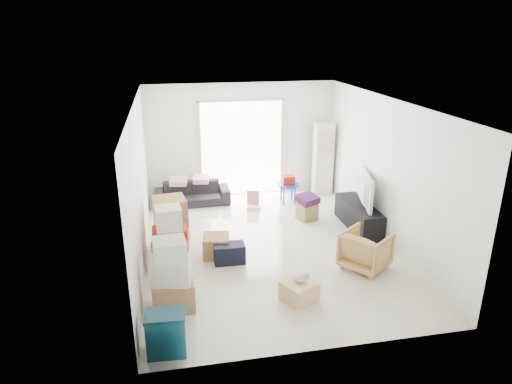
{
  "coord_description": "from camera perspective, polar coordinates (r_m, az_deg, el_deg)",
  "views": [
    {
      "loc": [
        -1.72,
        -7.55,
        3.87
      ],
      "look_at": [
        -0.19,
        0.2,
        1.03
      ],
      "focal_mm": 32.0,
      "sensor_mm": 36.0,
      "label": 1
    }
  ],
  "objects": [
    {
      "name": "loose_box",
      "position": [
        8.26,
        -4.99,
        -6.73
      ],
      "size": [
        0.52,
        0.52,
        0.39
      ],
      "primitive_type": "cube",
      "rotation": [
        0.0,
        0.0,
        -0.14
      ],
      "color": "olive",
      "rests_on": "room_shell"
    },
    {
      "name": "tv_console",
      "position": [
        9.56,
        12.69,
        -2.93
      ],
      "size": [
        0.46,
        1.52,
        0.51
      ],
      "primitive_type": "cube",
      "color": "black",
      "rests_on": "room_shell"
    },
    {
      "name": "pillow_right",
      "position": [
        10.55,
        -6.91,
        2.36
      ],
      "size": [
        0.42,
        0.36,
        0.13
      ],
      "primitive_type": "cube",
      "rotation": [
        0.0,
        0.0,
        -0.16
      ],
      "color": "#F5B3BD",
      "rests_on": "sofa"
    },
    {
      "name": "television",
      "position": [
        9.45,
        12.84,
        -1.09
      ],
      "size": [
        0.92,
        1.27,
        0.15
      ],
      "primitive_type": "imported",
      "rotation": [
        0.0,
        0.0,
        1.32
      ],
      "color": "black",
      "rests_on": "tv_console"
    },
    {
      "name": "duffel_bag",
      "position": [
        8.04,
        -3.35,
        -7.64
      ],
      "size": [
        0.54,
        0.33,
        0.34
      ],
      "primitive_type": "cube",
      "rotation": [
        0.0,
        0.0,
        -0.02
      ],
      "color": "black",
      "rests_on": "room_shell"
    },
    {
      "name": "sliding_door",
      "position": [
        10.98,
        -1.81,
        5.95
      ],
      "size": [
        2.1,
        0.04,
        2.33
      ],
      "color": "white",
      "rests_on": "room_shell"
    },
    {
      "name": "ottoman",
      "position": [
        9.82,
        6.39,
        -2.42
      ],
      "size": [
        0.45,
        0.45,
        0.36
      ],
      "primitive_type": "cube",
      "rotation": [
        0.0,
        0.0,
        0.31
      ],
      "color": "#9E875C",
      "rests_on": "room_shell"
    },
    {
      "name": "wood_crate",
      "position": [
        7.04,
        5.42,
        -12.23
      ],
      "size": [
        0.6,
        0.6,
        0.3
      ],
      "primitive_type": "cube",
      "rotation": [
        0.0,
        0.0,
        0.46
      ],
      "color": "#DDB77F",
      "rests_on": "room_shell"
    },
    {
      "name": "blanket",
      "position": [
        9.73,
        6.45,
        -1.07
      ],
      "size": [
        0.5,
        0.5,
        0.14
      ],
      "primitive_type": "cube",
      "rotation": [
        0.0,
        0.0,
        0.35
      ],
      "color": "#451D48",
      "rests_on": "ottoman"
    },
    {
      "name": "ac_tower",
      "position": [
        11.24,
        8.37,
        4.13
      ],
      "size": [
        0.45,
        0.3,
        1.75
      ],
      "primitive_type": "cube",
      "color": "silver",
      "rests_on": "room_shell"
    },
    {
      "name": "pillow_left",
      "position": [
        10.49,
        -9.71,
        2.05
      ],
      "size": [
        0.39,
        0.33,
        0.11
      ],
      "primitive_type": "cube",
      "rotation": [
        0.0,
        0.0,
        -0.16
      ],
      "color": "#F5B3BD",
      "rests_on": "sofa"
    },
    {
      "name": "box_stack_b",
      "position": [
        7.85,
        -10.68,
        -6.15
      ],
      "size": [
        0.62,
        0.56,
        1.11
      ],
      "rotation": [
        0.0,
        0.0,
        -0.04
      ],
      "color": "olive",
      "rests_on": "room_shell"
    },
    {
      "name": "armchair",
      "position": [
        7.98,
        13.56,
        -6.85
      ],
      "size": [
        0.96,
        0.97,
        0.73
      ],
      "primitive_type": "imported",
      "rotation": [
        0.0,
        0.0,
        2.23
      ],
      "color": "tan",
      "rests_on": "room_shell"
    },
    {
      "name": "plush_bunny",
      "position": [
        6.95,
        5.69,
        -10.71
      ],
      "size": [
        0.26,
        0.15,
        0.13
      ],
      "rotation": [
        0.0,
        0.0,
        0.25
      ],
      "color": "#B2ADA8",
      "rests_on": "wood_crate"
    },
    {
      "name": "kids_table",
      "position": [
        10.63,
        4.04,
        1.08
      ],
      "size": [
        0.53,
        0.53,
        0.66
      ],
      "rotation": [
        0.0,
        0.0,
        -0.3
      ],
      "color": "#1239AF",
      "rests_on": "room_shell"
    },
    {
      "name": "storage_bins",
      "position": [
        6.05,
        -11.15,
        -16.9
      ],
      "size": [
        0.52,
        0.38,
        0.58
      ],
      "rotation": [
        0.0,
        0.0,
        -0.05
      ],
      "color": "#124D60",
      "rests_on": "room_shell"
    },
    {
      "name": "box_stack_a",
      "position": [
        6.76,
        -10.49,
        -10.54
      ],
      "size": [
        0.63,
        0.53,
        1.1
      ],
      "rotation": [
        0.0,
        0.0,
        -0.08
      ],
      "color": "olive",
      "rests_on": "room_shell"
    },
    {
      "name": "box_stack_c",
      "position": [
        8.6,
        -10.57,
        -3.88
      ],
      "size": [
        0.7,
        0.63,
        0.96
      ],
      "rotation": [
        0.0,
        0.0,
        -0.04
      ],
      "color": "olive",
      "rests_on": "room_shell"
    },
    {
      "name": "room_shell",
      "position": [
        8.14,
        1.62,
        1.75
      ],
      "size": [
        4.98,
        6.48,
        3.18
      ],
      "color": "beige",
      "rests_on": "ground"
    },
    {
      "name": "toy_walker",
      "position": [
        10.37,
        -0.3,
        -1.46
      ],
      "size": [
        0.36,
        0.34,
        0.4
      ],
      "rotation": [
        0.0,
        0.0,
        -0.31
      ],
      "color": "silver",
      "rests_on": "room_shell"
    },
    {
      "name": "sofa",
      "position": [
        10.66,
        -7.99,
        0.23
      ],
      "size": [
        1.72,
        0.53,
        0.67
      ],
      "primitive_type": "imported",
      "rotation": [
        0.0,
        0.0,
        0.02
      ],
      "color": "#242429",
      "rests_on": "room_shell"
    }
  ]
}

